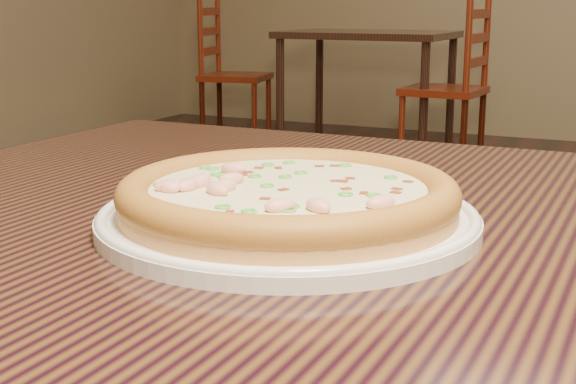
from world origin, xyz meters
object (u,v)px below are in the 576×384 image
at_px(plate, 288,217).
at_px(bg_table_left, 368,47).
at_px(hero_table, 443,343).
at_px(chair_a, 228,75).
at_px(chair_b, 453,90).
at_px(pizza, 287,196).

height_order(plate, bg_table_left, plate).
bearing_deg(bg_table_left, hero_table, -69.11).
distance_m(plate, chair_a, 4.84).
height_order(plate, chair_b, chair_b).
relative_size(hero_table, chair_a, 1.26).
xyz_separation_m(bg_table_left, chair_b, (0.58, -0.17, -0.22)).
relative_size(hero_table, bg_table_left, 1.20).
distance_m(hero_table, chair_a, 4.85).
relative_size(bg_table_left, chair_a, 1.05).
bearing_deg(chair_a, bg_table_left, -2.92).
distance_m(pizza, chair_b, 4.05).
bearing_deg(bg_table_left, chair_a, 177.08).
height_order(bg_table_left, chair_a, chair_a).
bearing_deg(hero_table, chair_b, 103.98).
distance_m(bg_table_left, chair_b, 0.64).
relative_size(pizza, chair_b, 0.29).
bearing_deg(hero_table, plate, -157.38).
bearing_deg(plate, chair_a, 120.44).
xyz_separation_m(hero_table, chair_b, (-0.97, 3.89, -0.21)).
bearing_deg(chair_b, pizza, -77.85).
relative_size(plate, pizza, 1.12).
relative_size(bg_table_left, chair_b, 1.05).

